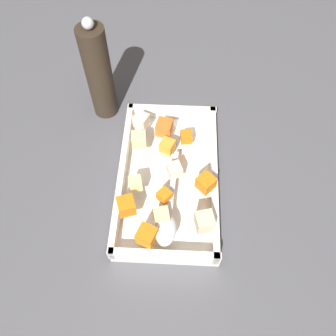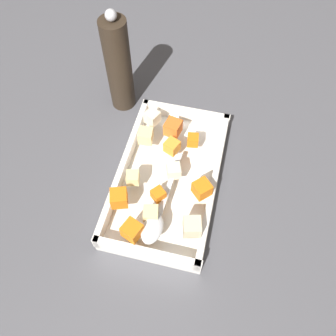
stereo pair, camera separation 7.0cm
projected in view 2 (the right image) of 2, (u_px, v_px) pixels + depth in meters
ground_plane at (168, 184)px, 0.75m from camera, size 4.00×4.00×0.00m
baking_dish at (168, 179)px, 0.74m from camera, size 0.36×0.20×0.05m
carrot_chunk_front_center at (132, 230)px, 0.63m from camera, size 0.04×0.04×0.03m
carrot_chunk_corner_se at (202, 189)px, 0.67m from camera, size 0.04×0.04×0.03m
carrot_chunk_near_right at (172, 146)px, 0.73m from camera, size 0.04×0.04×0.03m
carrot_chunk_mid_left at (193, 140)px, 0.74m from camera, size 0.03×0.03×0.02m
carrot_chunk_mid_right at (158, 194)px, 0.67m from camera, size 0.03×0.03×0.02m
carrot_chunk_far_left at (119, 198)px, 0.66m from camera, size 0.04×0.04×0.03m
carrot_chunk_heap_side at (173, 128)px, 0.75m from camera, size 0.04×0.04×0.03m
potato_chunk_back_center at (152, 117)px, 0.77m from camera, size 0.04×0.04×0.03m
potato_chunk_heap_top at (151, 214)px, 0.65m from camera, size 0.03×0.03×0.03m
potato_chunk_rim_edge at (146, 136)px, 0.74m from camera, size 0.03×0.03×0.03m
potato_chunk_near_spoon at (174, 171)px, 0.70m from camera, size 0.03×0.03×0.03m
potato_chunk_near_left at (133, 178)px, 0.69m from camera, size 0.03×0.03×0.02m
potato_chunk_corner_nw at (192, 227)px, 0.63m from camera, size 0.04×0.04×0.03m
serving_spoon at (156, 222)px, 0.64m from camera, size 0.21×0.04×0.02m
pepper_mill at (119, 66)px, 0.78m from camera, size 0.06×0.06×0.25m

